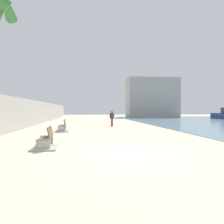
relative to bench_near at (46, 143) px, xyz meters
The scene contains 6 objects.
ground_plane 16.32m from the bench_near, 78.41° to the left, with size 120.00×120.00×0.00m, color beige.
seawall 16.58m from the bench_near, 104.79° to the left, with size 0.80×64.00×2.80m, color #ADAAA3.
bench_near is the anchor object (origin of this frame).
bench_far 8.32m from the bench_near, 90.56° to the left, with size 1.20×2.15×0.98m.
person_walking 14.28m from the bench_near, 71.40° to the left, with size 0.49×0.30×1.66m.
harbor_building 47.61m from the bench_near, 68.13° to the left, with size 12.00×6.00×9.38m, color #9E9E99.
Camera 1 is at (-1.42, -8.94, 1.73)m, focal length 37.39 mm.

